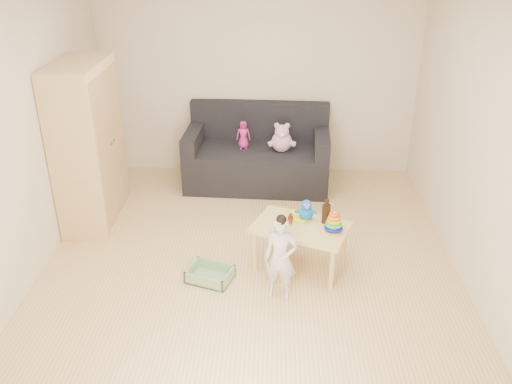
{
  "coord_description": "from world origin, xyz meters",
  "views": [
    {
      "loc": [
        0.21,
        -4.45,
        2.99
      ],
      "look_at": [
        0.05,
        0.25,
        0.65
      ],
      "focal_mm": 38.0,
      "sensor_mm": 36.0,
      "label": 1
    }
  ],
  "objects_px": {
    "play_table": "(300,246)",
    "wardrobe": "(88,146)",
    "toddler": "(280,259)",
    "sofa": "(257,166)"
  },
  "relations": [
    {
      "from": "play_table",
      "to": "wardrobe",
      "type": "bearing_deg",
      "value": 158.76
    },
    {
      "from": "toddler",
      "to": "wardrobe",
      "type": "bearing_deg",
      "value": 154.85
    },
    {
      "from": "sofa",
      "to": "wardrobe",
      "type": "bearing_deg",
      "value": -147.89
    },
    {
      "from": "wardrobe",
      "to": "toddler",
      "type": "relative_size",
      "value": 2.26
    },
    {
      "from": "wardrobe",
      "to": "sofa",
      "type": "height_order",
      "value": "wardrobe"
    },
    {
      "from": "wardrobe",
      "to": "toddler",
      "type": "bearing_deg",
      "value": -33.27
    },
    {
      "from": "sofa",
      "to": "toddler",
      "type": "relative_size",
      "value": 2.25
    },
    {
      "from": "wardrobe",
      "to": "sofa",
      "type": "bearing_deg",
      "value": 29.06
    },
    {
      "from": "sofa",
      "to": "toddler",
      "type": "distance_m",
      "value": 2.33
    },
    {
      "from": "sofa",
      "to": "toddler",
      "type": "xyz_separation_m",
      "value": [
        0.27,
        -2.31,
        0.14
      ]
    }
  ]
}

